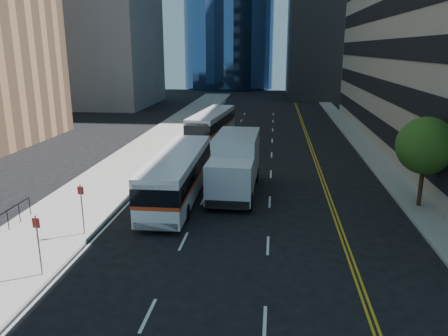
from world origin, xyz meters
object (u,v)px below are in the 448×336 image
at_px(street_tree, 426,146).
at_px(box_truck, 235,164).
at_px(bus_rear, 212,125).
at_px(bus_front, 178,174).

height_order(street_tree, box_truck, street_tree).
distance_m(street_tree, box_truck, 10.96).
bearing_deg(street_tree, box_truck, 172.19).
bearing_deg(box_truck, bus_rear, 104.43).
xyz_separation_m(street_tree, bus_front, (-14.01, -0.13, -2.08)).
relative_size(street_tree, bus_rear, 0.45).
bearing_deg(bus_front, bus_rear, 90.55).
bearing_deg(street_tree, bus_front, -179.47).
xyz_separation_m(street_tree, bus_rear, (-14.44, 17.43, -2.08)).
bearing_deg(bus_rear, bus_front, -83.00).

